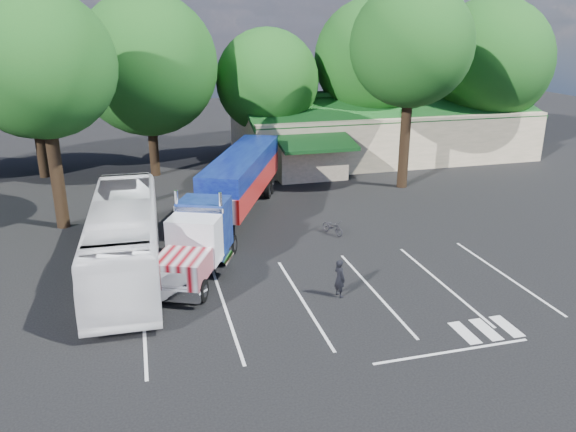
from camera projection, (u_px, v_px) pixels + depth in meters
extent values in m
plane|color=black|center=(269.00, 247.00, 28.70)|extent=(120.00, 120.00, 0.00)
cube|color=beige|center=(381.00, 132.00, 47.89)|extent=(24.00, 11.00, 4.00)
cube|color=#164D1C|center=(395.00, 107.00, 44.89)|extent=(24.20, 6.25, 2.10)
cube|color=#164D1C|center=(371.00, 99.00, 49.27)|extent=(24.20, 6.25, 2.10)
cube|color=beige|center=(311.00, 160.00, 40.93)|extent=(5.00, 2.50, 2.80)
cube|color=#164D1C|center=(317.00, 143.00, 39.26)|extent=(5.40, 3.19, 0.80)
cylinder|color=black|center=(41.00, 150.00, 41.11)|extent=(0.70, 0.70, 4.00)
sphere|color=#154C18|center=(31.00, 78.00, 39.42)|extent=(8.40, 8.40, 8.40)
cylinder|color=black|center=(154.00, 147.00, 41.56)|extent=(0.70, 0.70, 4.30)
sphere|color=#154C18|center=(147.00, 65.00, 39.62)|extent=(10.00, 10.00, 10.00)
cylinder|color=black|center=(268.00, 142.00, 45.06)|extent=(0.70, 0.70, 3.60)
sphere|color=#154C18|center=(267.00, 81.00, 43.49)|extent=(8.00, 8.00, 8.00)
cylinder|color=black|center=(370.00, 130.00, 47.57)|extent=(0.70, 0.70, 4.50)
sphere|color=#154C18|center=(373.00, 58.00, 45.65)|extent=(9.60, 9.60, 9.60)
cylinder|color=black|center=(481.00, 130.00, 49.02)|extent=(0.70, 0.70, 3.90)
sphere|color=#154C18|center=(489.00, 61.00, 47.10)|extent=(10.40, 10.40, 10.40)
cylinder|color=black|center=(57.00, 175.00, 30.63)|extent=(0.70, 0.70, 6.00)
sphere|color=#154C18|center=(41.00, 65.00, 28.71)|extent=(7.60, 7.60, 7.60)
cylinder|color=black|center=(405.00, 141.00, 38.20)|extent=(0.70, 0.70, 6.50)
sphere|color=#154C18|center=(411.00, 45.00, 36.16)|extent=(8.00, 8.00, 8.00)
cube|color=black|center=(199.00, 260.00, 25.48)|extent=(3.31, 6.03, 0.22)
cube|color=white|center=(174.00, 296.00, 22.41)|extent=(2.11, 1.10, 0.49)
cube|color=white|center=(174.00, 282.00, 22.40)|extent=(1.01, 0.53, 0.80)
cube|color=white|center=(182.00, 267.00, 23.29)|extent=(2.72, 2.77, 1.02)
cube|color=silver|center=(195.00, 240.00, 24.77)|extent=(2.60, 2.19, 2.04)
cube|color=black|center=(190.00, 235.00, 24.09)|extent=(1.89, 0.89, 0.89)
cube|color=white|center=(199.00, 210.00, 25.10)|extent=(2.14, 1.01, 0.22)
cube|color=#0C1954|center=(205.00, 224.00, 26.20)|extent=(2.74, 2.51, 2.39)
cylinder|color=white|center=(178.00, 222.00, 25.50)|extent=(0.21, 0.21, 3.01)
cylinder|color=white|center=(221.00, 225.00, 25.21)|extent=(0.21, 0.21, 3.01)
cylinder|color=white|center=(174.00, 258.00, 25.73)|extent=(1.11, 1.53, 0.58)
cylinder|color=white|center=(225.00, 261.00, 25.39)|extent=(1.11, 1.53, 0.58)
cube|color=white|center=(243.00, 182.00, 33.42)|extent=(6.68, 11.29, 1.33)
cube|color=#090B55|center=(242.00, 162.00, 33.03)|extent=(6.68, 11.29, 1.06)
cube|color=black|center=(256.00, 184.00, 37.27)|extent=(2.22, 3.26, 0.31)
cube|color=black|center=(211.00, 229.00, 29.47)|extent=(0.14, 0.14, 1.24)
cube|color=black|center=(234.00, 230.00, 29.29)|extent=(0.14, 0.14, 1.24)
cube|color=white|center=(262.00, 181.00, 39.28)|extent=(1.99, 0.95, 0.11)
cylinder|color=black|center=(158.00, 288.00, 23.28)|extent=(0.68, 1.02, 0.97)
cylinder|color=black|center=(202.00, 291.00, 23.01)|extent=(0.68, 1.02, 0.97)
cylinder|color=black|center=(190.00, 250.00, 27.08)|extent=(0.68, 1.02, 0.97)
cylinder|color=black|center=(227.00, 253.00, 26.81)|extent=(0.68, 1.02, 0.97)
cylinder|color=black|center=(196.00, 243.00, 27.99)|extent=(0.68, 1.02, 0.97)
cylinder|color=black|center=(232.00, 245.00, 27.72)|extent=(0.68, 1.02, 0.97)
cylinder|color=black|center=(240.00, 190.00, 36.83)|extent=(0.68, 1.02, 0.97)
cylinder|color=black|center=(268.00, 191.00, 36.56)|extent=(0.68, 1.02, 0.97)
cylinder|color=black|center=(244.00, 185.00, 37.82)|extent=(0.68, 1.02, 0.97)
cylinder|color=black|center=(271.00, 187.00, 37.55)|extent=(0.68, 1.02, 0.97)
imported|color=black|center=(340.00, 278.00, 23.35)|extent=(0.56, 0.69, 1.66)
imported|color=black|center=(333.00, 227.00, 30.40)|extent=(1.12, 1.65, 0.82)
imported|color=white|center=(124.00, 238.00, 25.26)|extent=(3.24, 12.44, 3.44)
imported|color=#929499|center=(377.00, 160.00, 44.21)|extent=(3.92, 1.72, 1.25)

